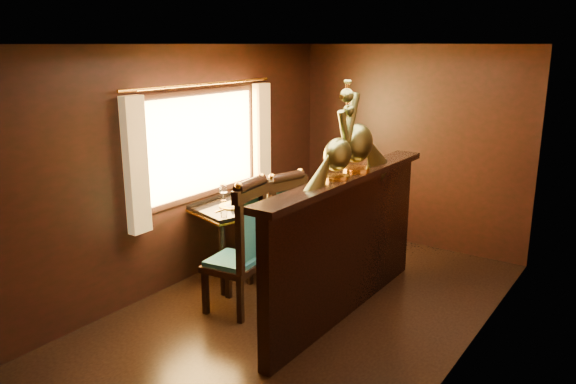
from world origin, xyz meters
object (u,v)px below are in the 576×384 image
at_px(dining_table, 253,206).
at_px(peacock_left, 338,140).
at_px(chair_right, 282,228).
at_px(peacock_right, 358,126).
at_px(chair_left, 244,244).

bearing_deg(dining_table, peacock_left, -5.06).
distance_m(chair_right, peacock_left, 1.35).
relative_size(peacock_left, peacock_right, 0.82).
relative_size(chair_left, chair_right, 1.05).
relative_size(dining_table, chair_right, 1.23).
distance_m(peacock_left, peacock_right, 0.36).
distance_m(dining_table, peacock_right, 1.73).
height_order(dining_table, peacock_right, peacock_right).
xyz_separation_m(chair_left, peacock_right, (0.79, 0.68, 1.08)).
bearing_deg(chair_left, chair_right, 85.48).
bearing_deg(chair_left, peacock_left, 15.88).
bearing_deg(peacock_right, peacock_left, -90.00).
distance_m(chair_right, peacock_right, 1.38).
bearing_deg(chair_left, peacock_right, 33.90).
bearing_deg(dining_table, chair_right, -6.55).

